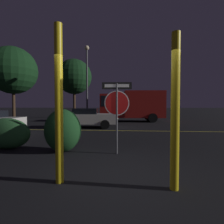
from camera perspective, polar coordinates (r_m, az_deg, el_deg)
The scene contains 12 objects.
ground_plane at distance 3.97m, azimuth 1.24°, elevation -20.50°, with size 260.00×260.00×0.00m, color black.
road_center_stripe at distance 10.73m, azimuth 3.53°, elevation -6.09°, with size 32.99×0.12×0.01m, color gold.
stop_sign at distance 5.51m, azimuth 1.58°, elevation 2.96°, with size 0.94×0.08×2.26m.
yellow_pole_left at distance 3.57m, azimuth -16.95°, elevation 2.49°, with size 0.16×0.16×3.11m, color yellow.
yellow_pole_right at distance 3.32m, azimuth 19.92°, elevation 0.04°, with size 0.15×0.15×2.83m, color yellow.
hedge_bush_0 at distance 7.22m, azimuth -31.18°, elevation -6.02°, with size 1.73×0.71×1.09m, color #285B2D.
hedge_bush_1 at distance 6.02m, azimuth -15.78°, elevation -5.80°, with size 1.20×1.06×1.42m, color #19421E.
passing_car_2 at distance 12.28m, azimuth -8.02°, elevation -1.83°, with size 4.21×2.02×1.34m.
delivery_truck at distance 16.97m, azimuth 6.12°, elevation 2.38°, with size 6.14×2.64×2.92m.
street_lamp at distance 16.88m, azimuth -8.18°, elevation 12.15°, with size 0.43×0.43×7.14m.
tree_0 at distance 22.67m, azimuth -29.59°, elevation 11.68°, with size 5.19×5.19×8.02m.
tree_1 at distance 22.79m, azimuth -12.27°, elevation 11.15°, with size 4.37×4.37×7.34m.
Camera 1 is at (0.22, -3.66, 1.52)m, focal length 28.00 mm.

